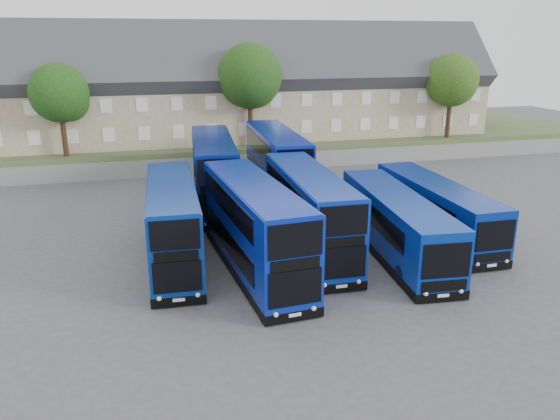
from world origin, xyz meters
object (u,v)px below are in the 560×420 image
at_px(dd_front_mid, 255,229).
at_px(tree_far, 466,73).
at_px(dd_front_left, 173,225).
at_px(coach_east_a, 395,226).
at_px(tree_east, 452,82).
at_px(tree_mid, 251,79).
at_px(tree_west, 61,95).

bearing_deg(dd_front_mid, tree_far, 39.68).
distance_m(dd_front_left, coach_east_a, 12.11).
bearing_deg(dd_front_mid, tree_east, 38.25).
distance_m(dd_front_left, tree_mid, 23.74).
distance_m(tree_west, tree_far, 42.58).
height_order(tree_mid, tree_east, tree_mid).
relative_size(tree_west, tree_east, 0.94).
xyz_separation_m(tree_east, tree_far, (6.00, 7.00, 0.34)).
bearing_deg(tree_mid, tree_far, 14.04).
xyz_separation_m(coach_east_a, tree_east, (16.85, 22.61, 5.73)).
bearing_deg(coach_east_a, dd_front_left, 176.32).
height_order(coach_east_a, tree_far, tree_far).
bearing_deg(dd_front_left, tree_east, 38.25).
bearing_deg(coach_east_a, tree_mid, 103.03).
bearing_deg(tree_east, dd_front_left, -144.26).
xyz_separation_m(dd_front_mid, tree_west, (-11.13, 22.95, 4.77)).
xyz_separation_m(tree_west, tree_east, (36.00, 0.00, 0.34)).
relative_size(dd_front_left, coach_east_a, 0.87).
relative_size(dd_front_left, tree_west, 1.43).
bearing_deg(tree_west, coach_east_a, -49.74).
bearing_deg(tree_far, coach_east_a, -127.65).
relative_size(coach_east_a, tree_far, 1.44).
bearing_deg(coach_east_a, dd_front_mid, -172.31).
bearing_deg(tree_east, coach_east_a, -126.69).
distance_m(tree_west, tree_mid, 16.04).
xyz_separation_m(dd_front_left, tree_far, (34.81, 27.73, 5.62)).
height_order(tree_east, tree_far, tree_far).
distance_m(coach_east_a, tree_mid, 24.19).
distance_m(dd_front_left, dd_front_mid, 4.52).
relative_size(tree_mid, tree_far, 1.06).
height_order(coach_east_a, tree_west, tree_west).
relative_size(coach_east_a, tree_west, 1.64).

